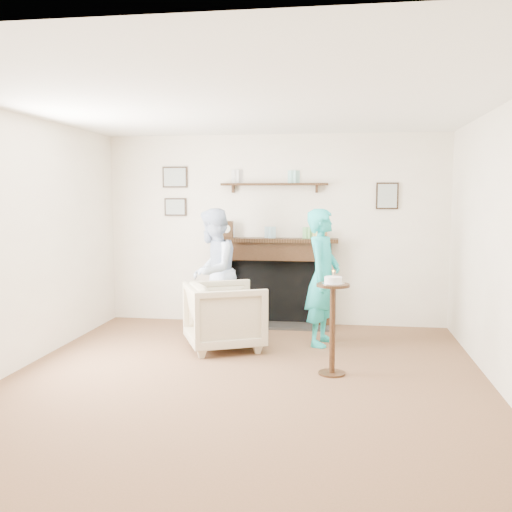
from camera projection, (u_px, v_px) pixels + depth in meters
The scene contains 6 objects.
ground at pixel (243, 382), 5.23m from camera, with size 5.00×5.00×0.00m, color brown.
room_shell at pixel (254, 204), 5.73m from camera, with size 4.54×5.02×2.52m.
armchair at pixel (225, 348), 6.39m from camera, with size 0.79×0.81×0.74m, color tan.
man at pixel (213, 333), 7.09m from camera, with size 0.75×0.59×1.55m, color silver.
woman at pixel (322, 344), 6.56m from camera, with size 0.57×0.37×1.56m, color #20B9A0.
pedestal_table at pixel (333, 311), 5.40m from camera, with size 0.31×0.31×1.01m.
Camera 1 is at (0.85, -5.00, 1.71)m, focal length 40.00 mm.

